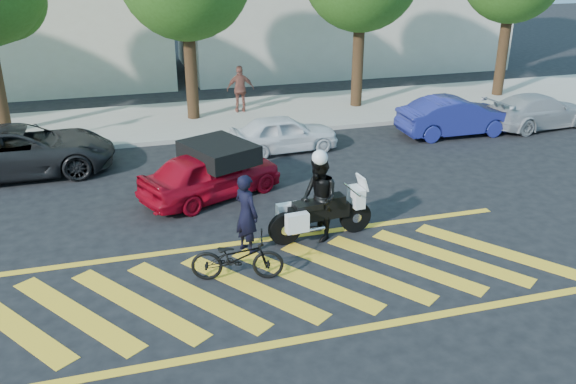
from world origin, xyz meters
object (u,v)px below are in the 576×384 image
object	(u,v)px
red_convertible	(211,174)
parked_right	(456,116)
parked_mid_left	(22,150)
police_motorcycle	(319,214)
parked_mid_right	(284,133)
officer_moto	(319,199)
officer_bike	(246,214)
parked_far_right	(538,111)
bicycle	(237,257)

from	to	relation	value
red_convertible	parked_right	distance (m)	9.56
parked_mid_left	parked_right	world-z (taller)	parked_mid_left
police_motorcycle	parked_right	world-z (taller)	parked_right
parked_mid_right	parked_right	world-z (taller)	parked_right
officer_moto	parked_mid_right	world-z (taller)	officer_moto
red_convertible	parked_mid_left	world-z (taller)	parked_mid_left
parked_mid_right	parked_right	xyz separation A→B (m)	(6.19, 0.00, 0.07)
police_motorcycle	parked_mid_left	bearing A→B (deg)	132.85
officer_moto	parked_mid_left	world-z (taller)	officer_moto
police_motorcycle	parked_mid_right	bearing A→B (deg)	76.75
police_motorcycle	parked_mid_right	size ratio (longest dim) A/B	0.72
officer_bike	police_motorcycle	bearing A→B (deg)	-113.23
parked_right	officer_bike	bearing A→B (deg)	126.03
police_motorcycle	officer_moto	world-z (taller)	officer_moto
parked_mid_left	parked_mid_right	bearing A→B (deg)	-92.52
officer_bike	parked_far_right	distance (m)	13.69
police_motorcycle	parked_far_right	xyz separation A→B (m)	(10.45, 6.14, 0.00)
parked_right	parked_mid_right	bearing A→B (deg)	90.53
parked_mid_left	red_convertible	bearing A→B (deg)	-124.74
parked_mid_left	parked_right	size ratio (longest dim) A/B	1.28
officer_bike	parked_mid_left	xyz separation A→B (m)	(-5.17, 6.41, -0.18)
parked_mid_left	parked_far_right	bearing A→B (deg)	-92.00
red_convertible	parked_mid_right	world-z (taller)	red_convertible
bicycle	parked_mid_left	world-z (taller)	parked_mid_left
officer_moto	parked_mid_right	xyz separation A→B (m)	(0.93, 6.14, -0.39)
parked_far_right	parked_mid_left	bearing A→B (deg)	82.12
officer_bike	officer_moto	xyz separation A→B (m)	(1.70, 0.14, 0.09)
officer_bike	parked_mid_left	world-z (taller)	officer_bike
officer_bike	parked_mid_right	world-z (taller)	officer_bike
officer_moto	parked_mid_right	distance (m)	6.22
officer_bike	police_motorcycle	size ratio (longest dim) A/B	0.71
red_convertible	parked_right	xyz separation A→B (m)	(9.05, 3.10, 0.01)
red_convertible	officer_bike	bearing A→B (deg)	160.24
police_motorcycle	officer_bike	bearing A→B (deg)	179.90
parked_mid_left	parked_mid_right	size ratio (longest dim) A/B	1.49
bicycle	parked_mid_left	xyz separation A→B (m)	(-4.72, 7.54, 0.23)
parked_far_right	officer_bike	bearing A→B (deg)	109.87
bicycle	officer_bike	bearing A→B (deg)	-8.53
police_motorcycle	parked_right	bearing A→B (deg)	36.05
parked_right	officer_moto	bearing A→B (deg)	131.32
officer_bike	bicycle	bearing A→B (deg)	130.23
officer_bike	bicycle	distance (m)	1.28
officer_bike	parked_far_right	world-z (taller)	officer_bike
officer_moto	parked_far_right	world-z (taller)	officer_moto
parked_mid_right	parked_far_right	world-z (taller)	parked_far_right
bicycle	officer_moto	bearing A→B (deg)	-46.14
red_convertible	officer_moto	bearing A→B (deg)	-171.57
police_motorcycle	red_convertible	xyz separation A→B (m)	(-1.95, 3.05, 0.06)
parked_far_right	police_motorcycle	bearing A→B (deg)	113.00
parked_right	bicycle	bearing A→B (deg)	129.18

